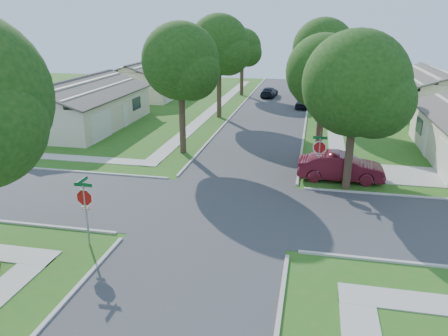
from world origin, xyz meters
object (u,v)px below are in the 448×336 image
(tree_w_far, at_px, (243,49))
(house_nw_far, at_px, (149,82))
(stop_sign_sw, at_px, (85,200))
(house_nw_near, at_px, (79,109))
(car_curb_west, at_px, (269,92))
(tree_e_mid, at_px, (324,52))
(tree_e_far, at_px, (323,46))
(tree_w_near, at_px, (181,65))
(tree_e_near, at_px, (324,76))
(stop_sign_ne, at_px, (319,150))
(tree_ne_corner, at_px, (357,89))
(car_curb_east, at_px, (304,101))
(tree_w_mid, at_px, (220,48))
(car_driveway, at_px, (341,167))
(house_ne_far, at_px, (430,95))

(tree_w_far, xyz_separation_m, house_nw_far, (-11.34, -2.01, -3.99))
(stop_sign_sw, xyz_separation_m, house_nw_near, (-11.29, 19.70, -0.51))
(stop_sign_sw, relative_size, car_curb_west, 0.73)
(house_nw_near, bearing_deg, tree_e_mid, 16.15)
(tree_e_mid, xyz_separation_m, tree_e_far, (-0.00, 13.00, -0.27))
(tree_w_far, relative_size, house_nw_near, 0.59)
(tree_w_near, bearing_deg, stop_sign_sw, -90.23)
(tree_e_near, height_order, house_nw_far, tree_e_near)
(stop_sign_sw, bearing_deg, tree_w_far, 89.93)
(tree_w_near, bearing_deg, tree_e_near, -0.00)
(stop_sign_ne, relative_size, tree_e_mid, 0.32)
(stop_sign_sw, height_order, tree_ne_corner, tree_ne_corner)
(car_curb_east, bearing_deg, tree_e_mid, -71.88)
(tree_e_mid, xyz_separation_m, tree_ne_corner, (1.60, -16.80, -0.66))
(stop_sign_ne, xyz_separation_m, tree_w_near, (-9.34, 4.31, 4.08))
(tree_e_near, bearing_deg, tree_e_mid, 89.97)
(stop_sign_sw, bearing_deg, car_curb_west, 84.75)
(tree_w_mid, bearing_deg, car_curb_east, 39.30)
(tree_ne_corner, height_order, house_nw_near, tree_ne_corner)
(tree_w_mid, height_order, tree_w_far, tree_w_mid)
(car_driveway, bearing_deg, tree_e_far, 2.50)
(house_nw_near, height_order, house_nw_far, same)
(tree_w_near, bearing_deg, tree_e_far, 69.40)
(stop_sign_ne, xyz_separation_m, house_nw_near, (-20.69, 10.30, -0.51))
(house_nw_far, bearing_deg, tree_w_mid, -44.07)
(tree_w_far, distance_m, car_curb_west, 6.03)
(stop_sign_ne, height_order, tree_e_mid, tree_e_mid)
(tree_ne_corner, relative_size, house_nw_near, 0.64)
(house_ne_far, height_order, house_nw_far, same)
(house_nw_near, distance_m, house_nw_far, 17.00)
(house_nw_near, bearing_deg, tree_e_near, -16.11)
(car_curb_east, height_order, car_curb_west, car_curb_east)
(house_nw_near, relative_size, car_curb_west, 3.35)
(tree_w_near, bearing_deg, tree_w_mid, 89.98)
(stop_sign_sw, distance_m, house_nw_near, 22.71)
(stop_sign_ne, xyz_separation_m, house_ne_far, (11.29, 24.30, -0.51))
(tree_e_near, bearing_deg, tree_w_far, 110.61)
(tree_e_mid, distance_m, house_nw_far, 23.95)
(tree_e_far, bearing_deg, tree_w_mid, -125.85)
(tree_w_mid, xyz_separation_m, house_nw_near, (-11.35, -6.01, -4.97))
(tree_e_far, distance_m, tree_w_mid, 16.05)
(car_driveway, bearing_deg, car_curb_east, 7.27)
(tree_e_mid, bearing_deg, tree_e_near, -90.03)
(house_nw_far, bearing_deg, tree_e_mid, -27.91)
(stop_sign_sw, relative_size, tree_ne_corner, 0.34)
(tree_w_far, height_order, tree_ne_corner, tree_ne_corner)
(tree_w_mid, bearing_deg, tree_ne_corner, -56.78)
(stop_sign_ne, bearing_deg, house_ne_far, 65.07)
(stop_sign_sw, relative_size, tree_w_mid, 0.31)
(tree_e_far, relative_size, house_ne_far, 0.64)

